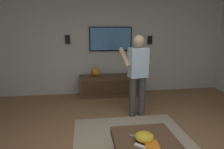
% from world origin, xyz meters
% --- Properties ---
extents(wall_back_tv, '(0.10, 6.95, 2.69)m').
position_xyz_m(wall_back_tv, '(3.11, 0.00, 1.34)').
color(wall_back_tv, '#B2B7AD').
rests_on(wall_back_tv, ground).
extents(media_console, '(0.45, 1.70, 0.55)m').
position_xyz_m(media_console, '(2.78, -0.19, 0.28)').
color(media_console, '#513823').
rests_on(media_console, ground).
extents(tv, '(0.05, 1.13, 0.63)m').
position_xyz_m(tv, '(3.02, -0.19, 1.49)').
color(tv, black).
extents(person_standing, '(0.60, 0.61, 1.64)m').
position_xyz_m(person_standing, '(1.45, -0.52, 0.93)').
color(person_standing, '#3F3F3F').
rests_on(person_standing, ground).
extents(bowl, '(0.24, 0.24, 0.11)m').
position_xyz_m(bowl, '(-0.17, -0.18, 0.45)').
color(bowl, gold).
rests_on(bowl, coffee_table).
extents(remote_white, '(0.14, 0.14, 0.02)m').
position_xyz_m(remote_white, '(-0.30, -0.10, 0.41)').
color(remote_white, white).
rests_on(remote_white, coffee_table).
extents(remote_grey, '(0.12, 0.15, 0.02)m').
position_xyz_m(remote_grey, '(-0.08, -0.08, 0.41)').
color(remote_grey, slate).
rests_on(remote_grey, coffee_table).
extents(book, '(0.23, 0.18, 0.04)m').
position_xyz_m(book, '(-0.32, -0.23, 0.42)').
color(book, orange).
rests_on(book, coffee_table).
extents(vase_round, '(0.22, 0.22, 0.22)m').
position_xyz_m(vase_round, '(2.78, 0.24, 0.66)').
color(vase_round, orange).
rests_on(vase_round, media_console).
extents(wall_speaker_left, '(0.06, 0.12, 0.22)m').
position_xyz_m(wall_speaker_left, '(3.03, -1.28, 1.45)').
color(wall_speaker_left, black).
extents(wall_speaker_right, '(0.06, 0.12, 0.22)m').
position_xyz_m(wall_speaker_right, '(3.03, 0.92, 1.48)').
color(wall_speaker_right, black).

